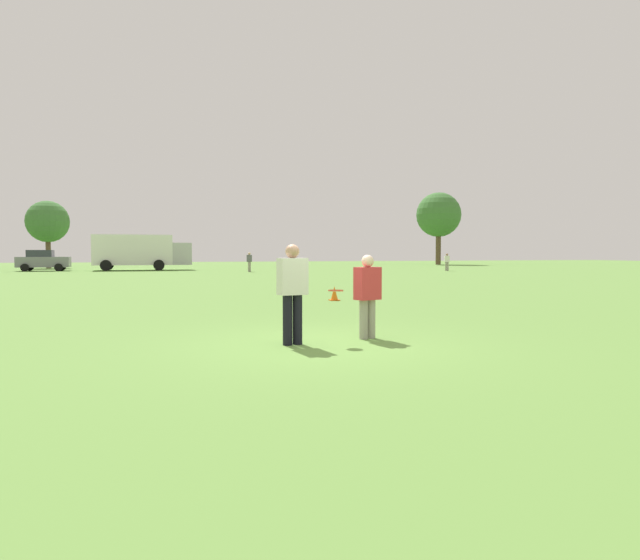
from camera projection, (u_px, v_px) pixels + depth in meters
name	position (u px, v px, depth m)	size (l,w,h in m)	color
ground_plane	(322.00, 345.00, 9.84)	(173.83, 173.83, 0.00)	#608C3D
player_thrower	(292.00, 288.00, 9.78)	(0.53, 0.36, 1.76)	black
player_defender	(367.00, 292.00, 10.49)	(0.53, 0.40, 1.58)	gray
frisbee	(336.00, 291.00, 9.90)	(0.27, 0.27, 0.07)	#E54C33
traffic_cone	(334.00, 294.00, 18.81)	(0.32, 0.32, 0.48)	#D8590C
parked_car_center	(43.00, 260.00, 48.41)	(4.21, 2.23, 1.82)	slate
box_truck	(140.00, 251.00, 50.47)	(8.51, 3.05, 3.18)	white
bystander_far_jogger	(447.00, 261.00, 48.88)	(0.48, 0.38, 1.53)	gray
bystander_field_marshal	(249.00, 261.00, 46.52)	(0.48, 0.51, 1.62)	gray
tree_center_elm	(48.00, 222.00, 57.00)	(4.23, 4.23, 6.87)	brown
tree_east_birch	(439.00, 215.00, 73.64)	(5.84, 5.84, 9.49)	brown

